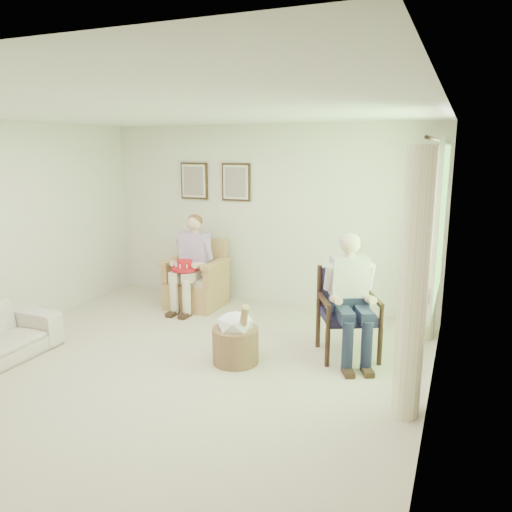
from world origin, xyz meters
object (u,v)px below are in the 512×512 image
object	(u,v)px
wicker_armchair	(197,285)
person_wicker	(192,256)
red_hat	(185,266)
hatbox	(236,337)
person_dark	(348,289)
wood_armchair	(350,309)

from	to	relation	value
wicker_armchair	person_wicker	xyz separation A→B (m)	(0.00, -0.13, 0.45)
red_hat	person_wicker	bearing A→B (deg)	90.04
wicker_armchair	hatbox	world-z (taller)	wicker_armchair
person_dark	hatbox	size ratio (longest dim) A/B	1.85
wood_armchair	person_dark	world-z (taller)	person_dark
wicker_armchair	person_dark	distance (m)	2.67
red_hat	wood_armchair	bearing A→B (deg)	-12.01
wicker_armchair	red_hat	world-z (taller)	wicker_armchair
wicker_armchair	wood_armchair	distance (m)	2.58
wicker_armchair	red_hat	size ratio (longest dim) A/B	2.74
person_wicker	wicker_armchair	bearing A→B (deg)	89.96
wicker_armchair	wood_armchair	bearing A→B (deg)	-19.44
person_wicker	red_hat	xyz separation A→B (m)	(0.00, -0.21, -0.10)
wicker_armchair	hatbox	size ratio (longest dim) A/B	1.33
red_hat	hatbox	size ratio (longest dim) A/B	0.49
person_dark	hatbox	world-z (taller)	person_dark
wicker_armchair	person_wicker	world-z (taller)	person_wicker
wood_armchair	red_hat	size ratio (longest dim) A/B	2.66
hatbox	wood_armchair	bearing A→B (deg)	34.27
person_dark	red_hat	xyz separation A→B (m)	(-2.43, 0.67, -0.13)
wicker_armchair	person_wicker	bearing A→B (deg)	-90.04
person_dark	wood_armchair	bearing A→B (deg)	63.35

